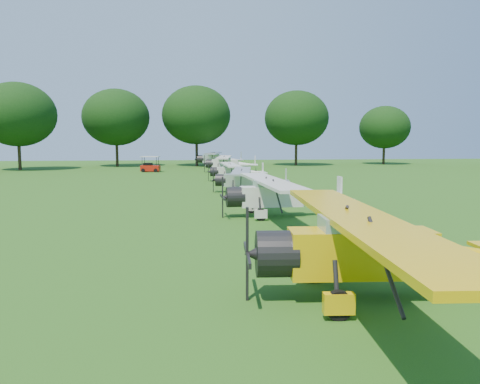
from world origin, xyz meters
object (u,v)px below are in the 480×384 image
object	(u,v)px
aircraft_3	(281,193)
golf_cart	(150,167)
aircraft_4	(249,178)
aircraft_6	(229,162)
aircraft_2	(383,245)
aircraft_7	(218,158)
aircraft_5	(235,170)

from	to	relation	value
aircraft_3	golf_cart	distance (m)	38.70
aircraft_3	aircraft_4	bearing A→B (deg)	88.70
aircraft_3	aircraft_6	world-z (taller)	aircraft_6
aircraft_2	aircraft_3	distance (m)	13.20
aircraft_3	aircraft_4	size ratio (longest dim) A/B	1.12
aircraft_4	aircraft_7	world-z (taller)	aircraft_7
aircraft_3	aircraft_7	bearing A→B (deg)	87.98
aircraft_5	aircraft_3	bearing A→B (deg)	-90.49
aircraft_3	aircraft_5	world-z (taller)	aircraft_3
aircraft_6	aircraft_7	world-z (taller)	aircraft_7
aircraft_5	aircraft_7	xyz separation A→B (m)	(0.27, 26.38, 0.31)
aircraft_5	golf_cart	bearing A→B (deg)	122.22
aircraft_3	aircraft_4	world-z (taller)	aircraft_3
aircraft_2	aircraft_5	world-z (taller)	aircraft_2
aircraft_3	aircraft_7	size ratio (longest dim) A/B	0.89
aircraft_3	golf_cart	bearing A→B (deg)	102.43
aircraft_2	aircraft_3	xyz separation A→B (m)	(0.17, 13.20, -0.13)
aircraft_7	aircraft_5	bearing A→B (deg)	-80.75
aircraft_5	aircraft_6	xyz separation A→B (m)	(0.69, 13.01, 0.19)
golf_cart	aircraft_5	bearing A→B (deg)	-48.01
aircraft_6	golf_cart	bearing A→B (deg)	177.56
aircraft_4	aircraft_5	bearing A→B (deg)	98.14
aircraft_6	golf_cart	world-z (taller)	aircraft_6
aircraft_2	aircraft_6	size ratio (longest dim) A/B	1.08
aircraft_6	aircraft_3	bearing A→B (deg)	-83.14
aircraft_3	aircraft_5	bearing A→B (deg)	88.16
aircraft_2	aircraft_5	xyz separation A→B (m)	(0.28, 35.84, -0.30)
aircraft_5	golf_cart	world-z (taller)	golf_cart
aircraft_2	aircraft_4	bearing A→B (deg)	94.44
aircraft_3	golf_cart	xyz separation A→B (m)	(-9.37, 37.55, -0.57)
aircraft_2	aircraft_6	distance (m)	48.86
aircraft_5	aircraft_6	size ratio (longest dim) A/B	0.84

